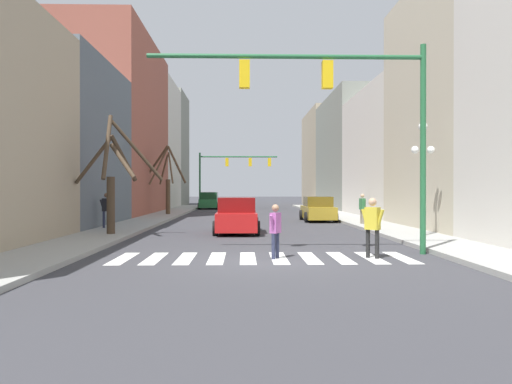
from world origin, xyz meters
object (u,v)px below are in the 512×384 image
(pedestrian_waiting_at_curb, at_px, (107,207))
(street_tree_right_far, at_px, (167,180))
(car_parked_left_far, at_px, (237,216))
(street_tree_left_far, at_px, (114,177))
(car_parked_right_mid, at_px, (318,210))
(traffic_signal_near, at_px, (341,99))
(street_lamp_right_corner, at_px, (423,156))
(pedestrian_crossing_street, at_px, (275,227))
(pedestrian_on_left_sidewalk, at_px, (362,206))
(traffic_signal_far, at_px, (230,167))
(pedestrian_on_right_sidewalk, at_px, (373,223))
(car_parked_right_near, at_px, (209,201))

(pedestrian_waiting_at_curb, distance_m, street_tree_right_far, 13.44)
(car_parked_left_far, bearing_deg, street_tree_left_far, -70.03)
(car_parked_right_mid, distance_m, street_tree_right_far, 12.28)
(traffic_signal_near, height_order, street_tree_right_far, traffic_signal_near)
(street_lamp_right_corner, height_order, pedestrian_crossing_street, street_lamp_right_corner)
(street_tree_right_far, bearing_deg, pedestrian_on_left_sidewalk, -41.85)
(pedestrian_waiting_at_curb, bearing_deg, car_parked_left_far, -179.64)
(traffic_signal_far, bearing_deg, pedestrian_on_right_sidewalk, -81.93)
(traffic_signal_near, xyz_separation_m, street_tree_right_far, (-8.72, 22.13, -2.12))
(street_tree_left_far, xyz_separation_m, street_tree_right_far, (-0.37, 16.45, 0.14))
(traffic_signal_near, xyz_separation_m, street_tree_left_far, (-8.35, 5.67, -2.26))
(car_parked_left_far, xyz_separation_m, pedestrian_waiting_at_curb, (-6.25, 1.29, 0.38))
(pedestrian_crossing_street, bearing_deg, car_parked_right_near, 35.42)
(car_parked_right_near, relative_size, pedestrian_crossing_street, 2.81)
(car_parked_left_far, distance_m, pedestrian_crossing_street, 8.50)
(traffic_signal_far, bearing_deg, street_tree_left_far, -97.83)
(car_parked_right_near, distance_m, pedestrian_on_left_sidewalk, 26.18)
(pedestrian_on_right_sidewalk, height_order, pedestrian_waiting_at_curb, pedestrian_waiting_at_curb)
(traffic_signal_far, distance_m, pedestrian_on_right_sidewalk, 36.33)
(traffic_signal_far, xyz_separation_m, pedestrian_on_right_sidewalk, (5.08, -35.83, -3.22))
(pedestrian_crossing_street, bearing_deg, pedestrian_waiting_at_curb, 66.14)
(traffic_signal_far, xyz_separation_m, street_tree_left_far, (-4.03, -29.30, -1.74))
(traffic_signal_near, height_order, car_parked_right_near, traffic_signal_near)
(car_parked_right_mid, height_order, pedestrian_on_right_sidewalk, pedestrian_on_right_sidewalk)
(pedestrian_waiting_at_curb, relative_size, street_tree_left_far, 0.34)
(pedestrian_crossing_street, xyz_separation_m, pedestrian_on_left_sidewalk, (5.45, 12.19, 0.18))
(street_lamp_right_corner, relative_size, pedestrian_on_right_sidewalk, 2.59)
(pedestrian_on_left_sidewalk, bearing_deg, pedestrian_on_right_sidewalk, -25.44)
(pedestrian_crossing_street, height_order, street_tree_right_far, street_tree_right_far)
(pedestrian_crossing_street, bearing_deg, car_parked_left_far, 36.80)
(pedestrian_on_left_sidewalk, bearing_deg, street_lamp_right_corner, -6.36)
(car_parked_left_far, xyz_separation_m, pedestrian_on_left_sidewalk, (6.67, 3.78, 0.34))
(pedestrian_waiting_at_curb, bearing_deg, street_tree_left_far, 122.69)
(car_parked_right_near, xyz_separation_m, pedestrian_on_right_sidewalk, (7.21, -36.41, 0.24))
(traffic_signal_near, bearing_deg, car_parked_right_near, 100.29)
(traffic_signal_far, bearing_deg, traffic_signal_near, -82.96)
(car_parked_left_far, xyz_separation_m, car_parked_right_near, (-3.17, 28.03, 0.03))
(pedestrian_waiting_at_curb, bearing_deg, street_tree_right_far, -81.50)
(traffic_signal_far, bearing_deg, street_lamp_right_corner, -74.36)
(street_lamp_right_corner, relative_size, car_parked_left_far, 1.07)
(street_tree_left_far, bearing_deg, pedestrian_waiting_at_curb, 110.70)
(street_lamp_right_corner, xyz_separation_m, car_parked_left_far, (-7.48, 2.97, -2.59))
(street_lamp_right_corner, bearing_deg, pedestrian_crossing_street, -138.98)
(pedestrian_on_left_sidewalk, bearing_deg, traffic_signal_near, -29.93)
(pedestrian_crossing_street, distance_m, street_tree_right_far, 24.03)
(pedestrian_on_left_sidewalk, relative_size, street_tree_left_far, 0.33)
(traffic_signal_near, distance_m, car_parked_right_mid, 16.49)
(car_parked_left_far, distance_m, pedestrian_on_right_sidewalk, 9.30)
(pedestrian_crossing_street, bearing_deg, pedestrian_on_left_sidewalk, 4.48)
(street_tree_left_far, bearing_deg, traffic_signal_near, -34.19)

